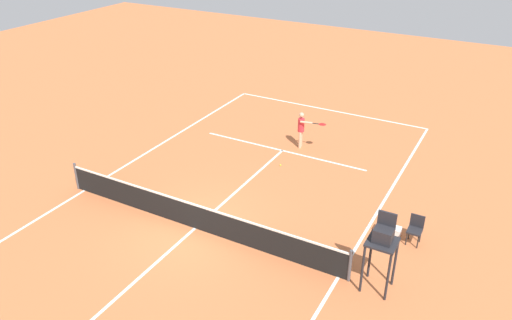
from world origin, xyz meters
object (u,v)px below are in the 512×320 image
Objects in this scene: tennis_ball at (280,165)px; courtside_chair_mid at (415,228)px; umpire_chair at (383,241)px; player_serving at (302,127)px; equipment_bag at (389,230)px.

courtside_chair_mid is at bearing 156.80° from tennis_ball.
tennis_ball is 7.74m from umpire_chair.
umpire_chair is (-5.52, 7.16, 0.64)m from player_serving.
courtside_chair_mid reaches higher than tennis_ball.
tennis_ball is 0.07× the size of courtside_chair_mid.
tennis_ball is 0.03× the size of umpire_chair.
player_serving reaches higher than tennis_ball.
player_serving reaches higher than courtside_chair_mid.
player_serving is 0.68× the size of umpire_chair.
player_serving is at bearing -52.38° from umpire_chair.
equipment_bag reaches higher than tennis_ball.
umpire_chair is at bearing 137.07° from tennis_ball.
umpire_chair reaches higher than courtside_chair_mid.
player_serving is 9.06m from umpire_chair.
umpire_chair is at bearing 98.37° from equipment_bag.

